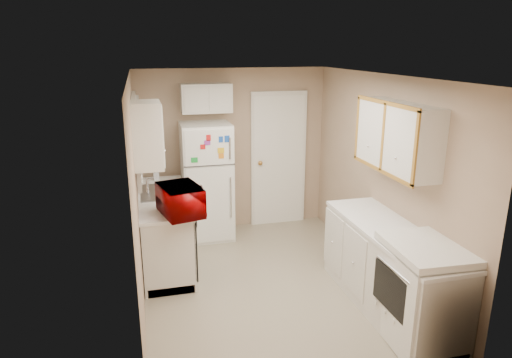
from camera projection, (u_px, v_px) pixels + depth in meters
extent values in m
plane|color=#B3A78D|center=(266.00, 284.00, 5.37)|extent=(3.80, 3.80, 0.00)
plane|color=white|center=(268.00, 76.00, 4.70)|extent=(3.80, 3.80, 0.00)
plane|color=tan|center=(137.00, 197.00, 4.71)|extent=(3.80, 3.80, 0.00)
plane|color=tan|center=(382.00, 178.00, 5.37)|extent=(3.80, 3.80, 0.00)
plane|color=tan|center=(233.00, 150.00, 6.80)|extent=(2.80, 2.80, 0.00)
plane|color=tan|center=(338.00, 263.00, 3.27)|extent=(2.80, 2.80, 0.00)
cube|color=silver|center=(165.00, 229.00, 5.82)|extent=(0.60, 1.80, 0.90)
cube|color=black|center=(193.00, 243.00, 5.32)|extent=(0.03, 0.58, 0.72)
cube|color=gray|center=(162.00, 195.00, 5.85)|extent=(0.54, 0.74, 0.16)
imported|color=#7A0001|center=(181.00, 202.00, 5.02)|extent=(0.65, 0.46, 0.39)
imported|color=white|center=(156.00, 173.00, 6.33)|extent=(0.08, 0.08, 0.17)
cube|color=silver|center=(137.00, 139.00, 5.58)|extent=(0.10, 0.98, 1.08)
cube|color=silver|center=(147.00, 135.00, 4.78)|extent=(0.30, 0.45, 0.70)
cube|color=white|center=(207.00, 181.00, 6.52)|extent=(0.69, 0.67, 1.67)
cube|color=silver|center=(206.00, 98.00, 6.34)|extent=(0.70, 0.30, 0.40)
cube|color=white|center=(278.00, 160.00, 6.98)|extent=(0.86, 0.06, 2.08)
cube|color=silver|center=(388.00, 270.00, 4.76)|extent=(0.60, 2.00, 0.90)
cube|color=white|center=(423.00, 293.00, 4.23)|extent=(0.70, 0.84, 0.99)
cube|color=silver|center=(397.00, 137.00, 4.70)|extent=(0.30, 1.20, 0.70)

